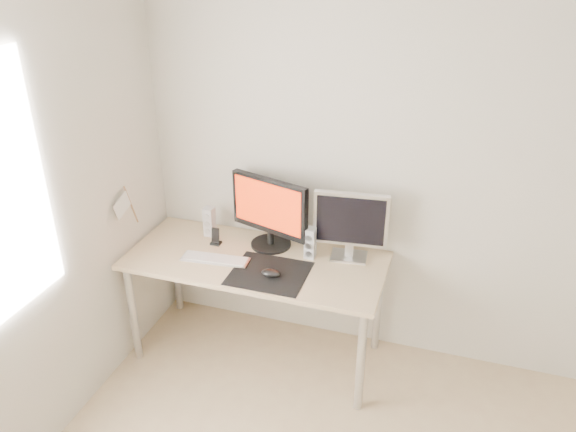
# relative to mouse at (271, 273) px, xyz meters

# --- Properties ---
(wall_back) EXTENTS (3.50, 0.00, 3.50)m
(wall_back) POSITION_rel_mouse_xyz_m (0.77, 0.54, 0.50)
(wall_back) COLOR silver
(wall_back) RESTS_ON ground
(mousepad) EXTENTS (0.45, 0.40, 0.00)m
(mousepad) POSITION_rel_mouse_xyz_m (-0.02, 0.03, -0.02)
(mousepad) COLOR black
(mousepad) RESTS_ON desk
(mouse) EXTENTS (0.12, 0.07, 0.04)m
(mouse) POSITION_rel_mouse_xyz_m (0.00, 0.00, 0.00)
(mouse) COLOR black
(mouse) RESTS_ON mousepad
(desk) EXTENTS (1.60, 0.70, 0.73)m
(desk) POSITION_rel_mouse_xyz_m (-0.16, 0.17, -0.10)
(desk) COLOR #D1B587
(desk) RESTS_ON ground
(main_monitor) EXTENTS (0.54, 0.33, 0.47)m
(main_monitor) POSITION_rel_mouse_xyz_m (-0.13, 0.35, 0.23)
(main_monitor) COLOR black
(main_monitor) RESTS_ON desk
(second_monitor) EXTENTS (0.45, 0.18, 0.43)m
(second_monitor) POSITION_rel_mouse_xyz_m (0.39, 0.36, 0.22)
(second_monitor) COLOR silver
(second_monitor) RESTS_ON desk
(speaker_left) EXTENTS (0.06, 0.08, 0.20)m
(speaker_left) POSITION_rel_mouse_xyz_m (-0.56, 0.36, 0.07)
(speaker_left) COLOR silver
(speaker_left) RESTS_ON desk
(speaker_right) EXTENTS (0.06, 0.08, 0.20)m
(speaker_right) POSITION_rel_mouse_xyz_m (0.16, 0.29, 0.07)
(speaker_right) COLOR silver
(speaker_right) RESTS_ON desk
(keyboard) EXTENTS (0.43, 0.15, 0.02)m
(keyboard) POSITION_rel_mouse_xyz_m (-0.39, 0.07, -0.02)
(keyboard) COLOR #B9B8BB
(keyboard) RESTS_ON desk
(phone_dock) EXTENTS (0.06, 0.06, 0.12)m
(phone_dock) POSITION_rel_mouse_xyz_m (-0.47, 0.26, 0.01)
(phone_dock) COLOR black
(phone_dock) RESTS_ON desk
(pennant) EXTENTS (0.01, 0.23, 0.29)m
(pennant) POSITION_rel_mouse_xyz_m (-0.95, 0.02, 0.29)
(pennant) COLOR #A57F54
(pennant) RESTS_ON wall_left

